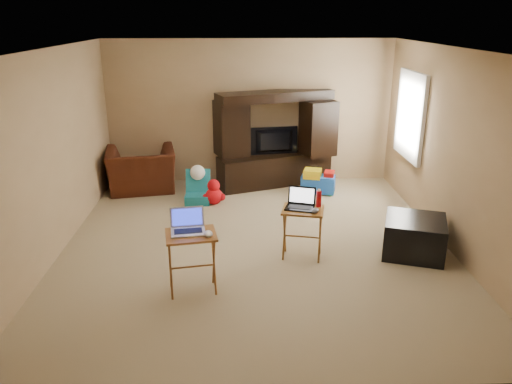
{
  "coord_description": "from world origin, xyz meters",
  "views": [
    {
      "loc": [
        -0.23,
        -6.01,
        2.87
      ],
      "look_at": [
        0.0,
        -0.2,
        0.8
      ],
      "focal_mm": 35.0,
      "sensor_mm": 36.0,
      "label": 1
    }
  ],
  "objects_px": {
    "tray_table_left": "(192,263)",
    "mouse_left": "(208,234)",
    "television": "(275,142)",
    "water_bottle": "(319,199)",
    "ottoman": "(414,236)",
    "entertainment_center": "(275,139)",
    "laptop_left": "(188,222)",
    "push_toy": "(318,181)",
    "recliner": "(141,170)",
    "mouse_right": "(315,211)",
    "plush_toy": "(214,192)",
    "laptop_right": "(300,199)",
    "tray_table_right": "(302,233)",
    "child_rocker": "(198,187)"
  },
  "relations": [
    {
      "from": "plush_toy",
      "to": "ottoman",
      "type": "distance_m",
      "value": 3.2
    },
    {
      "from": "entertainment_center",
      "to": "television",
      "type": "distance_m",
      "value": 0.05
    },
    {
      "from": "ottoman",
      "to": "laptop_left",
      "type": "bearing_deg",
      "value": -164.07
    },
    {
      "from": "laptop_left",
      "to": "child_rocker",
      "type": "bearing_deg",
      "value": 84.41
    },
    {
      "from": "tray_table_left",
      "to": "laptop_left",
      "type": "height_order",
      "value": "laptop_left"
    },
    {
      "from": "ottoman",
      "to": "mouse_right",
      "type": "height_order",
      "value": "mouse_right"
    },
    {
      "from": "push_toy",
      "to": "plush_toy",
      "type": "bearing_deg",
      "value": -148.91
    },
    {
      "from": "plush_toy",
      "to": "tray_table_right",
      "type": "distance_m",
      "value": 2.24
    },
    {
      "from": "entertainment_center",
      "to": "recliner",
      "type": "distance_m",
      "value": 2.36
    },
    {
      "from": "television",
      "to": "tray_table_right",
      "type": "height_order",
      "value": "television"
    },
    {
      "from": "television",
      "to": "ottoman",
      "type": "distance_m",
      "value": 3.24
    },
    {
      "from": "recliner",
      "to": "entertainment_center",
      "type": "bearing_deg",
      "value": 175.35
    },
    {
      "from": "tray_table_left",
      "to": "laptop_left",
      "type": "xyz_separation_m",
      "value": [
        -0.03,
        0.03,
        0.46
      ]
    },
    {
      "from": "ottoman",
      "to": "tray_table_right",
      "type": "xyz_separation_m",
      "value": [
        -1.43,
        -0.05,
        0.09
      ]
    },
    {
      "from": "child_rocker",
      "to": "laptop_right",
      "type": "bearing_deg",
      "value": -53.27
    },
    {
      "from": "child_rocker",
      "to": "laptop_left",
      "type": "bearing_deg",
      "value": -86.11
    },
    {
      "from": "tray_table_left",
      "to": "mouse_left",
      "type": "relative_size",
      "value": 4.92
    },
    {
      "from": "child_rocker",
      "to": "laptop_left",
      "type": "relative_size",
      "value": 1.46
    },
    {
      "from": "ottoman",
      "to": "tray_table_left",
      "type": "distance_m",
      "value": 2.84
    },
    {
      "from": "tray_table_right",
      "to": "recliner",
      "type": "bearing_deg",
      "value": 145.26
    },
    {
      "from": "recliner",
      "to": "mouse_right",
      "type": "height_order",
      "value": "recliner"
    },
    {
      "from": "entertainment_center",
      "to": "water_bottle",
      "type": "bearing_deg",
      "value": -103.25
    },
    {
      "from": "recliner",
      "to": "plush_toy",
      "type": "distance_m",
      "value": 1.47
    },
    {
      "from": "laptop_left",
      "to": "entertainment_center",
      "type": "bearing_deg",
      "value": 63.8
    },
    {
      "from": "child_rocker",
      "to": "tray_table_right",
      "type": "xyz_separation_m",
      "value": [
        1.44,
        -2.0,
        0.06
      ]
    },
    {
      "from": "push_toy",
      "to": "water_bottle",
      "type": "distance_m",
      "value": 2.39
    },
    {
      "from": "television",
      "to": "water_bottle",
      "type": "xyz_separation_m",
      "value": [
        0.33,
        -2.76,
        -0.05
      ]
    },
    {
      "from": "push_toy",
      "to": "water_bottle",
      "type": "xyz_separation_m",
      "value": [
        -0.38,
        -2.3,
        0.53
      ]
    },
    {
      "from": "tray_table_left",
      "to": "laptop_left",
      "type": "relative_size",
      "value": 1.91
    },
    {
      "from": "laptop_left",
      "to": "mouse_right",
      "type": "relative_size",
      "value": 2.74
    },
    {
      "from": "entertainment_center",
      "to": "laptop_left",
      "type": "height_order",
      "value": "entertainment_center"
    },
    {
      "from": "entertainment_center",
      "to": "push_toy",
      "type": "height_order",
      "value": "entertainment_center"
    },
    {
      "from": "tray_table_left",
      "to": "television",
      "type": "bearing_deg",
      "value": 62.63
    },
    {
      "from": "plush_toy",
      "to": "laptop_right",
      "type": "bearing_deg",
      "value": -59.02
    },
    {
      "from": "laptop_right",
      "to": "child_rocker",
      "type": "bearing_deg",
      "value": 142.53
    },
    {
      "from": "mouse_left",
      "to": "tray_table_right",
      "type": "bearing_deg",
      "value": 37.14
    },
    {
      "from": "mouse_left",
      "to": "water_bottle",
      "type": "height_order",
      "value": "water_bottle"
    },
    {
      "from": "mouse_left",
      "to": "tray_table_left",
      "type": "bearing_deg",
      "value": 159.78
    },
    {
      "from": "water_bottle",
      "to": "entertainment_center",
      "type": "bearing_deg",
      "value": 96.76
    },
    {
      "from": "tray_table_left",
      "to": "recliner",
      "type": "bearing_deg",
      "value": 99.06
    },
    {
      "from": "push_toy",
      "to": "laptop_right",
      "type": "bearing_deg",
      "value": -88.64
    },
    {
      "from": "laptop_left",
      "to": "mouse_left",
      "type": "height_order",
      "value": "laptop_left"
    },
    {
      "from": "recliner",
      "to": "laptop_right",
      "type": "xyz_separation_m",
      "value": [
        2.4,
        -2.62,
        0.4
      ]
    },
    {
      "from": "laptop_right",
      "to": "mouse_right",
      "type": "distance_m",
      "value": 0.24
    },
    {
      "from": "television",
      "to": "tray_table_left",
      "type": "relative_size",
      "value": 1.22
    },
    {
      "from": "push_toy",
      "to": "mouse_left",
      "type": "xyz_separation_m",
      "value": [
        -1.68,
        -3.21,
        0.5
      ]
    },
    {
      "from": "laptop_right",
      "to": "laptop_left",
      "type": "bearing_deg",
      "value": -132.21
    },
    {
      "from": "tray_table_right",
      "to": "laptop_left",
      "type": "relative_size",
      "value": 1.8
    },
    {
      "from": "plush_toy",
      "to": "tray_table_right",
      "type": "xyz_separation_m",
      "value": [
        1.17,
        -1.91,
        0.11
      ]
    },
    {
      "from": "push_toy",
      "to": "mouse_left",
      "type": "relative_size",
      "value": 4.09
    }
  ]
}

